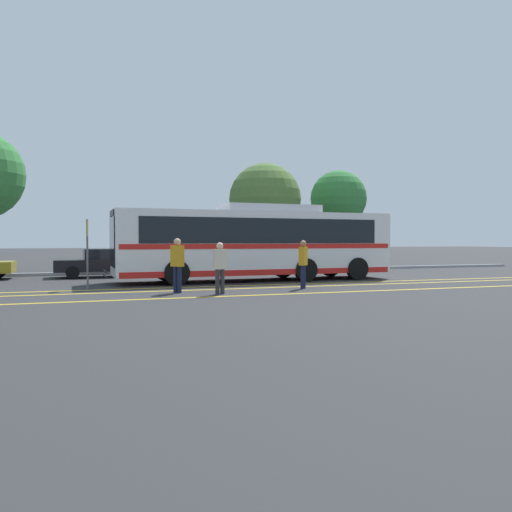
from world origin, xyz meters
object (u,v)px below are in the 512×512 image
pedestrian_0 (303,261)px  tree_2 (338,199)px  pedestrian_1 (220,265)px  pedestrian_2 (177,262)px  tree_1 (265,200)px  parked_car_1 (102,263)px  bus_stop_sign (87,245)px  transit_bus (256,242)px  parked_car_2 (227,261)px

pedestrian_0 → tree_2: (9.56, 15.18, 3.75)m
pedestrian_1 → tree_2: (12.92, 16.06, 3.80)m
tree_2 → pedestrian_2: bearing=-133.0°
tree_2 → tree_1: bearing=-168.1°
parked_car_1 → bus_stop_sign: (-0.66, -6.05, 0.90)m
pedestrian_1 → tree_1: 16.69m
pedestrian_0 → bus_stop_sign: (-7.44, 2.53, 0.58)m
transit_bus → tree_1: (3.95, 9.81, 2.72)m
pedestrian_1 → pedestrian_0: bearing=-167.6°
bus_stop_sign → pedestrian_0: bearing=-110.4°
pedestrian_1 → bus_stop_sign: (-4.08, 3.41, 0.63)m
pedestrian_0 → bus_stop_sign: bus_stop_sign is taller
pedestrian_0 → tree_2: size_ratio=0.26×
pedestrian_0 → pedestrian_2: 4.60m
transit_bus → parked_car_2: transit_bus is taller
bus_stop_sign → tree_2: tree_2 is taller
pedestrian_1 → tree_2: bearing=-131.1°
transit_bus → tree_2: size_ratio=1.85×
transit_bus → parked_car_2: size_ratio=2.81×
parked_car_2 → pedestrian_1: (-2.89, -9.56, 0.26)m
pedestrian_0 → pedestrian_1: size_ratio=1.04×
parked_car_1 → parked_car_2: 6.32m
parked_car_2 → pedestrian_2: (-4.14, -8.70, 0.35)m
parked_car_1 → tree_1: tree_1 is taller
parked_car_1 → pedestrian_0: (6.79, -8.57, 0.32)m
pedestrian_0 → bus_stop_sign: 7.88m
transit_bus → pedestrian_1: transit_bus is taller
pedestrian_2 → tree_1: size_ratio=0.27×
transit_bus → tree_1: size_ratio=1.85×
transit_bus → pedestrian_0: (0.40, -4.10, -0.70)m
parked_car_2 → tree_2: size_ratio=0.66×
pedestrian_1 → parked_car_1: bearing=-72.3°
parked_car_1 → pedestrian_2: bearing=-169.1°
pedestrian_2 → bus_stop_sign: 3.86m
bus_stop_sign → parked_car_1: bearing=-7.8°
parked_car_1 → tree_1: (10.34, 5.34, 3.74)m
parked_car_1 → tree_1: 12.22m
transit_bus → pedestrian_0: 4.18m
parked_car_1 → bus_stop_sign: bearing=170.4°
bus_stop_sign → tree_1: (10.99, 11.38, 2.84)m
pedestrian_0 → transit_bus: bearing=-133.7°
tree_1 → parked_car_1: bearing=-152.7°
parked_car_1 → bus_stop_sign: size_ratio=1.74×
parked_car_2 → pedestrian_0: 8.70m
transit_bus → parked_car_1: size_ratio=2.85×
transit_bus → parked_car_1: (-6.38, 4.47, -1.02)m
parked_car_2 → pedestrian_1: bearing=-13.1°
parked_car_1 → pedestrian_1: bearing=-163.5°
parked_car_1 → parked_car_2: bearing=-92.4°
parked_car_1 → pedestrian_1: size_ratio=2.60×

